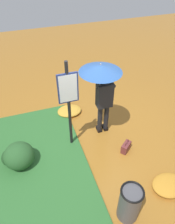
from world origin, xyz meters
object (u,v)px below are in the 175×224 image
object	(u,v)px
handbag	(126,147)
trash_bin	(130,203)
person_with_umbrella	(102,83)
info_sign_post	(69,98)

from	to	relation	value
handbag	trash_bin	size ratio (longest dim) A/B	0.44
person_with_umbrella	handbag	bearing A→B (deg)	113.46
info_sign_post	handbag	xyz separation A→B (m)	(-1.20, 0.65, -1.32)
trash_bin	info_sign_post	bearing A→B (deg)	-75.77
person_with_umbrella	trash_bin	size ratio (longest dim) A/B	2.45
info_sign_post	handbag	size ratio (longest dim) A/B	6.22
person_with_umbrella	trash_bin	world-z (taller)	person_with_umbrella
handbag	trash_bin	world-z (taller)	trash_bin
person_with_umbrella	handbag	distance (m)	1.69
info_sign_post	person_with_umbrella	bearing A→B (deg)	-167.38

